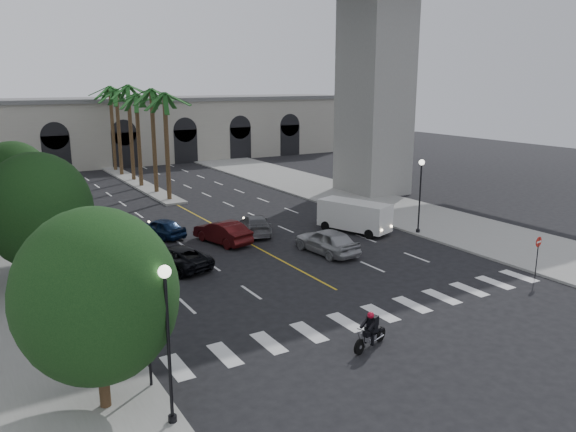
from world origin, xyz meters
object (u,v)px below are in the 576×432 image
at_px(car_e, 161,228).
at_px(cargo_van, 355,215).
at_px(do_not_enter_sign, 538,248).
at_px(car_b, 222,232).
at_px(car_c, 176,257).
at_px(car_d, 255,225).
at_px(pedestrian_b, 81,308).
at_px(lamp_post_right, 420,190).
at_px(pedestrian_a, 106,309).
at_px(car_a, 327,241).
at_px(lamp_post_left_far, 54,204).
at_px(motorcycle_rider, 371,331).
at_px(traffic_signal_far, 118,287).
at_px(traffic_signal_near, 148,323).
at_px(lamp_post_left_near, 168,332).

xyz_separation_m(car_e, cargo_van, (12.42, -5.78, 0.56)).
bearing_deg(do_not_enter_sign, car_b, 119.81).
xyz_separation_m(car_c, do_not_enter_sign, (16.48, -11.79, 1.06)).
distance_m(car_d, pedestrian_b, 17.30).
relative_size(lamp_post_right, pedestrian_a, 2.94).
bearing_deg(car_d, lamp_post_right, 168.78).
bearing_deg(car_a, car_c, -17.96).
height_order(lamp_post_left_far, car_e, lamp_post_left_far).
bearing_deg(lamp_post_left_far, do_not_enter_sign, -39.65).
height_order(motorcycle_rider, car_a, car_a).
bearing_deg(traffic_signal_far, cargo_van, 25.83).
relative_size(lamp_post_right, car_c, 1.12).
height_order(car_b, car_d, car_b).
height_order(car_d, car_e, car_e).
height_order(lamp_post_right, car_c, lamp_post_right).
height_order(motorcycle_rider, cargo_van, cargo_van).
bearing_deg(traffic_signal_far, do_not_enter_sign, -9.50).
xyz_separation_m(car_c, car_e, (1.42, 6.91, 0.02)).
bearing_deg(lamp_post_right, car_e, 151.81).
relative_size(traffic_signal_near, car_d, 0.78).
bearing_deg(cargo_van, pedestrian_a, -178.42).
relative_size(traffic_signal_near, car_c, 0.76).
distance_m(car_e, do_not_enter_sign, 24.04).
height_order(traffic_signal_far, cargo_van, traffic_signal_far).
distance_m(traffic_signal_near, pedestrian_b, 6.50).
xyz_separation_m(motorcycle_rider, car_c, (-3.40, 13.62, -0.05)).
xyz_separation_m(lamp_post_right, pedestrian_b, (-23.81, -4.26, -2.17)).
relative_size(car_a, pedestrian_b, 2.65).
bearing_deg(do_not_enter_sign, cargo_van, 93.09).
height_order(lamp_post_right, traffic_signal_near, lamp_post_right).
relative_size(car_c, do_not_enter_sign, 2.01).
bearing_deg(car_b, car_c, 23.86).
xyz_separation_m(car_e, pedestrian_b, (-7.85, -12.82, 0.38)).
distance_m(car_b, cargo_van, 9.64).
xyz_separation_m(lamp_post_left_far, lamp_post_right, (22.80, -8.00, 0.00)).
xyz_separation_m(lamp_post_right, car_c, (-17.38, 1.64, -2.56)).
bearing_deg(lamp_post_left_near, do_not_enter_sign, 7.42).
bearing_deg(car_b, cargo_van, 152.79).
relative_size(lamp_post_left_far, car_d, 1.15).
xyz_separation_m(traffic_signal_far, pedestrian_a, (-0.20, 1.59, -1.45)).
bearing_deg(car_a, cargo_van, -150.29).
xyz_separation_m(car_c, cargo_van, (13.84, 1.13, 0.58)).
relative_size(cargo_van, pedestrian_a, 3.07).
bearing_deg(car_d, car_c, 50.41).
bearing_deg(lamp_post_left_far, motorcycle_rider, -66.18).
xyz_separation_m(traffic_signal_near, car_e, (6.74, 19.06, -1.83)).
height_order(lamp_post_left_near, lamp_post_right, same).
bearing_deg(cargo_van, car_e, 134.96).
relative_size(lamp_post_left_far, lamp_post_right, 1.00).
height_order(lamp_post_left_far, traffic_signal_near, lamp_post_left_far).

